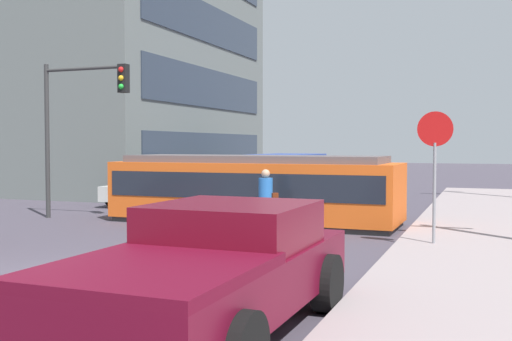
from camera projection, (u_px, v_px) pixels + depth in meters
name	position (u px, v px, depth m)	size (l,w,h in m)	color
ground_plane	(248.00, 217.00, 19.22)	(120.00, 120.00, 0.00)	#463F4C
sidewalk_curb_right	(472.00, 248.00, 13.06)	(3.20, 36.00, 0.14)	gray
lane_stripe_1	(96.00, 263.00, 11.76)	(0.16, 2.40, 0.01)	silver
lane_stripe_2	(190.00, 234.00, 15.49)	(0.16, 2.40, 0.01)	silver
lane_stripe_3	(292.00, 203.00, 23.60)	(0.16, 2.40, 0.01)	silver
lane_stripe_4	(329.00, 192.00, 29.20)	(0.16, 2.40, 0.01)	silver
corner_building	(68.00, 12.00, 33.30)	(17.35, 15.33, 19.20)	slate
streetcar_tram	(254.00, 188.00, 17.70)	(8.46, 2.66, 1.98)	#E3591B
city_bus	(283.00, 172.00, 27.13)	(2.63, 5.41, 1.87)	#2F4693
pedestrian_crossing	(266.00, 198.00, 15.46)	(0.49, 0.36, 1.67)	#272A45
pickup_truck_parked	(215.00, 269.00, 7.28)	(2.34, 5.03, 1.55)	#5B0A1E
parked_sedan_mid	(151.00, 188.00, 23.49)	(2.13, 4.44, 1.19)	silver
parked_sedan_far	(224.00, 179.00, 29.26)	(1.95, 4.56, 1.19)	#2F4C38
stop_sign	(435.00, 149.00, 13.16)	(0.76, 0.07, 2.88)	gray
traffic_light_mast	(79.00, 109.00, 18.49)	(3.02, 0.33, 4.81)	#333333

